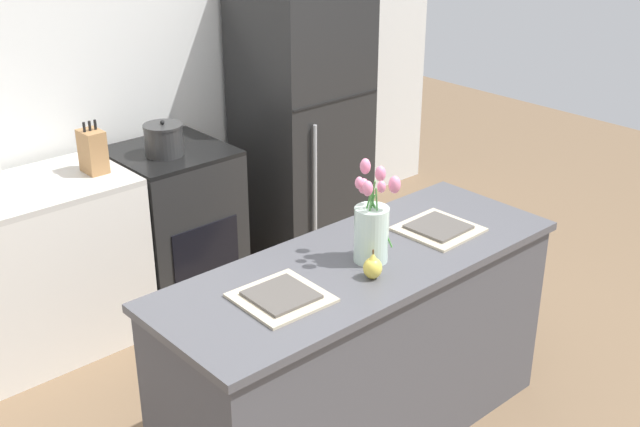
# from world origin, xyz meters

# --- Properties ---
(back_wall) EXTENTS (5.20, 0.08, 2.70)m
(back_wall) POSITION_xyz_m (0.00, 2.00, 1.35)
(back_wall) COLOR silver
(back_wall) RESTS_ON ground_plane
(kitchen_island) EXTENTS (1.80, 0.66, 0.88)m
(kitchen_island) POSITION_xyz_m (0.00, 0.00, 0.44)
(kitchen_island) COLOR #4C4C51
(kitchen_island) RESTS_ON ground_plane
(stove_range) EXTENTS (0.60, 0.61, 0.90)m
(stove_range) POSITION_xyz_m (0.10, 1.60, 0.45)
(stove_range) COLOR black
(stove_range) RESTS_ON ground_plane
(refrigerator) EXTENTS (0.68, 0.67, 1.72)m
(refrigerator) POSITION_xyz_m (1.05, 1.60, 0.86)
(refrigerator) COLOR black
(refrigerator) RESTS_ON ground_plane
(flower_vase) EXTENTS (0.15, 0.20, 0.41)m
(flower_vase) POSITION_xyz_m (0.03, -0.03, 1.03)
(flower_vase) COLOR silver
(flower_vase) RESTS_ON kitchen_island
(pear_figurine) EXTENTS (0.07, 0.07, 0.12)m
(pear_figurine) POSITION_xyz_m (-0.08, -0.14, 0.93)
(pear_figurine) COLOR #E5CC4C
(pear_figurine) RESTS_ON kitchen_island
(plate_setting_left) EXTENTS (0.32, 0.32, 0.02)m
(plate_setting_left) POSITION_xyz_m (-0.44, -0.03, 0.89)
(plate_setting_left) COLOR beige
(plate_setting_left) RESTS_ON kitchen_island
(plate_setting_right) EXTENTS (0.32, 0.32, 0.02)m
(plate_setting_right) POSITION_xyz_m (0.44, -0.03, 0.89)
(plate_setting_right) COLOR beige
(plate_setting_right) RESTS_ON kitchen_island
(cooking_pot) EXTENTS (0.21, 0.21, 0.19)m
(cooking_pot) POSITION_xyz_m (0.04, 1.55, 0.99)
(cooking_pot) COLOR #2D2D2D
(cooking_pot) RESTS_ON stove_range
(knife_block) EXTENTS (0.10, 0.14, 0.27)m
(knife_block) POSITION_xyz_m (-0.36, 1.56, 1.01)
(knife_block) COLOR #A37547
(knife_block) RESTS_ON back_counter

